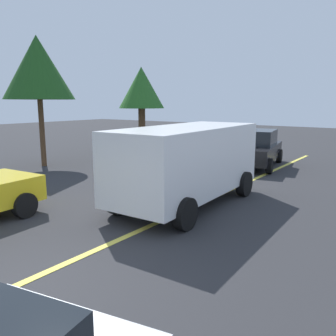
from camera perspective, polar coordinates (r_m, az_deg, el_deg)
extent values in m
plane|color=#2D2D30|center=(6.25, -24.51, -17.57)|extent=(80.00, 80.00, 0.00)
cube|color=#E0D14C|center=(7.96, -5.17, -10.35)|extent=(28.00, 0.16, 0.01)
cube|color=white|center=(9.73, 3.18, 1.39)|extent=(5.27, 2.20, 1.82)
cube|color=black|center=(11.50, 8.52, 4.74)|extent=(0.23, 1.84, 0.80)
cylinder|color=black|center=(11.89, 3.35, -1.36)|extent=(0.77, 0.29, 0.76)
cylinder|color=black|center=(11.04, 12.33, -2.54)|extent=(0.77, 0.29, 0.76)
cylinder|color=black|center=(9.11, -8.09, -5.21)|extent=(0.77, 0.29, 0.76)
cylinder|color=black|center=(7.96, 2.79, -7.46)|extent=(0.77, 0.29, 0.76)
cylinder|color=black|center=(9.49, -22.34, -5.65)|extent=(0.66, 0.27, 0.64)
cube|color=black|center=(16.24, 13.86, 2.55)|extent=(4.61, 2.66, 0.65)
cube|color=black|center=(16.37, 14.11, 4.91)|extent=(2.36, 2.00, 0.65)
cylinder|color=black|center=(14.70, 16.22, 0.32)|extent=(0.67, 0.34, 0.64)
cylinder|color=black|center=(15.08, 9.27, 0.86)|extent=(0.67, 0.34, 0.64)
cylinder|color=black|center=(17.58, 17.71, 1.89)|extent=(0.67, 0.34, 0.64)
cylinder|color=black|center=(17.90, 11.83, 2.32)|extent=(0.67, 0.34, 0.64)
cylinder|color=#513823|center=(20.26, -4.27, 6.14)|extent=(0.39, 0.39, 2.52)
cone|color=#286023|center=(20.21, -4.37, 12.95)|extent=(2.57, 2.57, 2.28)
cylinder|color=#513823|center=(16.75, -19.84, 5.38)|extent=(0.23, 0.23, 2.98)
cone|color=#1E4C1C|center=(16.76, -20.48, 15.12)|extent=(3.06, 3.06, 2.72)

